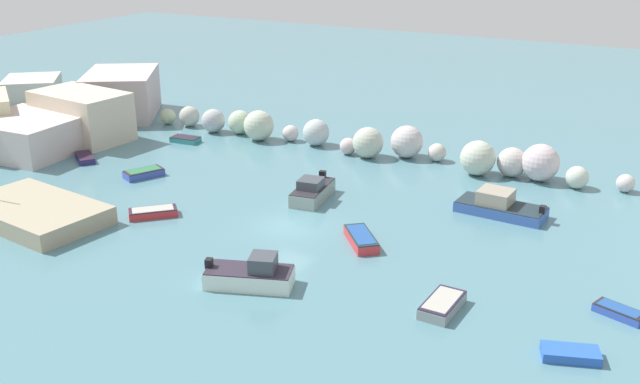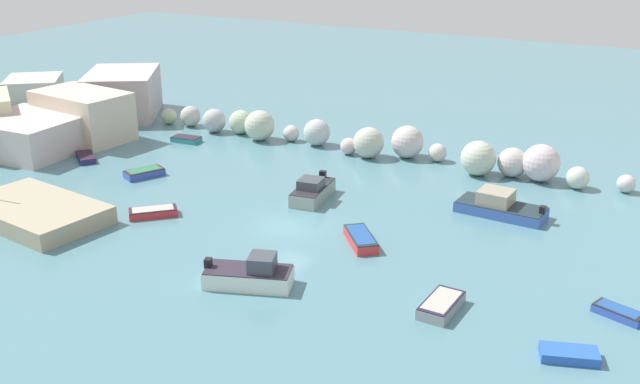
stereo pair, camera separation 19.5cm
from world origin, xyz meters
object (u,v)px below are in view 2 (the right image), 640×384
(moored_boat_1, at_px, (619,312))
(moored_boat_9, at_px, (500,206))
(moored_boat_7, at_px, (250,275))
(stone_dock, at_px, (35,212))
(moored_boat_11, at_px, (569,354))
(moored_boat_5, at_px, (86,157))
(moored_boat_10, at_px, (153,212))
(moored_boat_8, at_px, (312,191))
(moored_boat_0, at_px, (186,139))
(moored_boat_6, at_px, (441,305))
(moored_boat_3, at_px, (144,173))
(moored_boat_4, at_px, (361,239))

(moored_boat_1, height_order, moored_boat_9, moored_boat_9)
(moored_boat_7, bearing_deg, stone_dock, 157.18)
(stone_dock, height_order, moored_boat_9, moored_boat_9)
(moored_boat_1, xyz_separation_m, moored_boat_11, (-1.40, -4.93, -0.01))
(moored_boat_5, relative_size, moored_boat_10, 0.97)
(moored_boat_8, xyz_separation_m, moored_boat_9, (12.11, 3.44, -0.03))
(moored_boat_1, height_order, moored_boat_11, same)
(moored_boat_0, relative_size, moored_boat_9, 0.44)
(moored_boat_5, distance_m, moored_boat_8, 20.22)
(moored_boat_0, relative_size, moored_boat_6, 0.83)
(moored_boat_7, xyz_separation_m, moored_boat_8, (-3.24, 12.64, -0.02))
(moored_boat_6, bearing_deg, moored_boat_10, 84.78)
(moored_boat_10, bearing_deg, moored_boat_11, 127.02)
(moored_boat_0, height_order, moored_boat_5, moored_boat_0)
(moored_boat_3, height_order, moored_boat_9, moored_boat_9)
(moored_boat_0, distance_m, moored_boat_11, 40.25)
(moored_boat_0, xyz_separation_m, moored_boat_8, (16.24, -6.81, 0.39))
(stone_dock, bearing_deg, moored_boat_3, 87.30)
(moored_boat_0, bearing_deg, moored_boat_9, 167.81)
(stone_dock, xyz_separation_m, moored_boat_3, (0.47, 9.88, -0.29))
(moored_boat_0, relative_size, moored_boat_3, 0.81)
(moored_boat_3, distance_m, moored_boat_9, 26.07)
(moored_boat_8, relative_size, moored_boat_10, 1.50)
(moored_boat_9, distance_m, moored_boat_11, 16.86)
(moored_boat_0, height_order, moored_boat_3, moored_boat_3)
(moored_boat_7, bearing_deg, moored_boat_6, -6.65)
(moored_boat_1, bearing_deg, moored_boat_8, 0.61)
(moored_boat_0, distance_m, moored_boat_9, 28.55)
(moored_boat_1, bearing_deg, moored_boat_5, 10.64)
(moored_boat_4, relative_size, moored_boat_10, 1.13)
(moored_boat_3, bearing_deg, moored_boat_10, 70.68)
(stone_dock, height_order, moored_boat_10, stone_dock)
(moored_boat_5, xyz_separation_m, moored_boat_8, (20.18, 1.05, 0.40))
(moored_boat_0, bearing_deg, moored_boat_11, 147.19)
(stone_dock, bearing_deg, moored_boat_8, 40.25)
(stone_dock, distance_m, moored_boat_0, 18.71)
(moored_boat_0, xyz_separation_m, moored_boat_5, (-3.94, -7.86, -0.01))
(moored_boat_4, bearing_deg, moored_boat_8, -170.16)
(moored_boat_3, xyz_separation_m, moored_boat_6, (26.46, -8.47, 0.03))
(moored_boat_9, distance_m, moored_boat_10, 22.68)
(moored_boat_6, bearing_deg, moored_boat_9, 6.19)
(moored_boat_6, bearing_deg, moored_boat_8, 53.89)
(moored_boat_1, xyz_separation_m, moored_boat_10, (-28.59, -0.83, 0.04))
(moored_boat_7, height_order, moored_boat_9, moored_boat_7)
(moored_boat_8, xyz_separation_m, moored_boat_11, (19.50, -11.70, -0.39))
(moored_boat_1, relative_size, moored_boat_6, 0.84)
(moored_boat_0, height_order, moored_boat_10, moored_boat_10)
(moored_boat_5, distance_m, moored_boat_6, 34.50)
(moored_boat_8, distance_m, moored_boat_10, 10.82)
(moored_boat_1, height_order, moored_boat_4, moored_boat_4)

